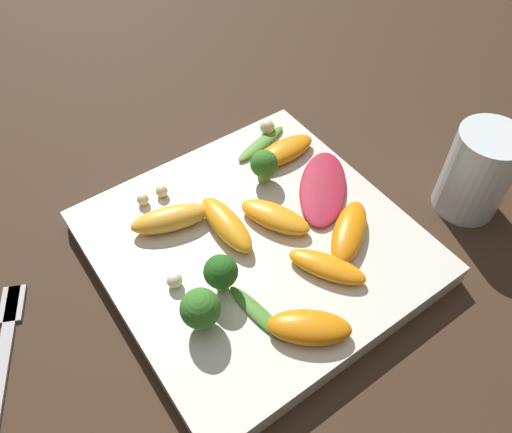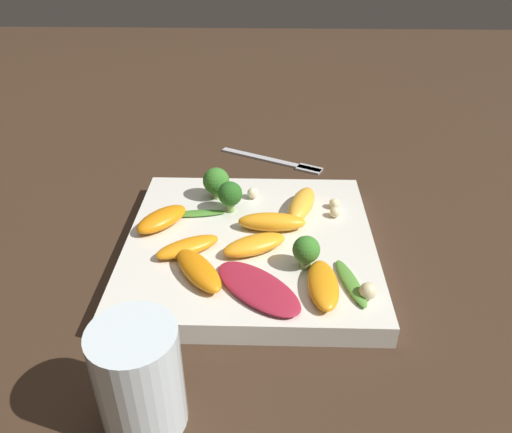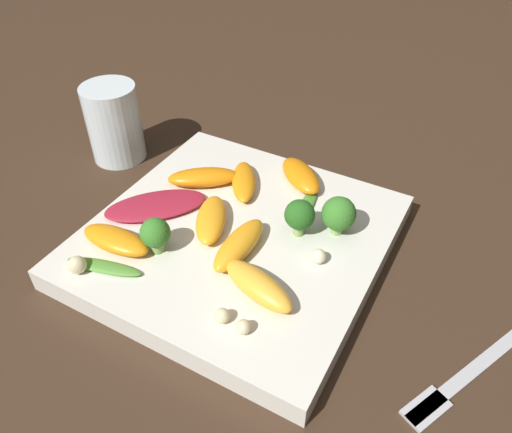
% 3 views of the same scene
% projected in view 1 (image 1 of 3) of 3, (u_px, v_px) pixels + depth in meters
% --- Properties ---
extents(ground_plane, '(2.40, 2.40, 0.00)m').
position_uv_depth(ground_plane, '(256.00, 254.00, 0.50)').
color(ground_plane, '#382619').
extents(plate, '(0.28, 0.28, 0.02)m').
position_uv_depth(plate, '(256.00, 246.00, 0.49)').
color(plate, silver).
rests_on(plate, ground_plane).
extents(drinking_glass, '(0.07, 0.07, 0.10)m').
position_uv_depth(drinking_glass, '(478.00, 172.00, 0.51)').
color(drinking_glass, silver).
rests_on(drinking_glass, ground_plane).
extents(fork, '(0.16, 0.09, 0.01)m').
position_uv_depth(fork, '(4.00, 351.00, 0.43)').
color(fork, '#B2B2B7').
rests_on(fork, ground_plane).
extents(radicchio_leaf_0, '(0.11, 0.11, 0.01)m').
position_uv_depth(radicchio_leaf_0, '(323.00, 188.00, 0.52)').
color(radicchio_leaf_0, maroon).
rests_on(radicchio_leaf_0, plate).
extents(orange_segment_0, '(0.08, 0.06, 0.02)m').
position_uv_depth(orange_segment_0, '(275.00, 217.00, 0.49)').
color(orange_segment_0, orange).
rests_on(orange_segment_0, plate).
extents(orange_segment_1, '(0.08, 0.06, 0.02)m').
position_uv_depth(orange_segment_1, '(327.00, 267.00, 0.45)').
color(orange_segment_1, orange).
rests_on(orange_segment_1, plate).
extents(orange_segment_2, '(0.03, 0.08, 0.02)m').
position_uv_depth(orange_segment_2, '(284.00, 151.00, 0.55)').
color(orange_segment_2, orange).
rests_on(orange_segment_2, plate).
extents(orange_segment_3, '(0.08, 0.03, 0.02)m').
position_uv_depth(orange_segment_3, '(226.00, 224.00, 0.48)').
color(orange_segment_3, orange).
rests_on(orange_segment_3, plate).
extents(orange_segment_4, '(0.07, 0.07, 0.02)m').
position_uv_depth(orange_segment_4, '(309.00, 327.00, 0.41)').
color(orange_segment_4, orange).
rests_on(orange_segment_4, plate).
extents(orange_segment_5, '(0.07, 0.08, 0.02)m').
position_uv_depth(orange_segment_5, '(349.00, 232.00, 0.48)').
color(orange_segment_5, orange).
rests_on(orange_segment_5, plate).
extents(orange_segment_6, '(0.05, 0.08, 0.02)m').
position_uv_depth(orange_segment_6, '(170.00, 219.00, 0.48)').
color(orange_segment_6, '#FCAD33').
rests_on(orange_segment_6, plate).
extents(broccoli_floret_0, '(0.03, 0.03, 0.04)m').
position_uv_depth(broccoli_floret_0, '(221.00, 272.00, 0.43)').
color(broccoli_floret_0, '#84AD5B').
rests_on(broccoli_floret_0, plate).
extents(broccoli_floret_1, '(0.03, 0.03, 0.04)m').
position_uv_depth(broccoli_floret_1, '(201.00, 309.00, 0.41)').
color(broccoli_floret_1, '#84AD5B').
rests_on(broccoli_floret_1, plate).
extents(broccoli_floret_2, '(0.03, 0.03, 0.04)m').
position_uv_depth(broccoli_floret_2, '(264.00, 165.00, 0.52)').
color(broccoli_floret_2, '#7A9E51').
rests_on(broccoli_floret_2, plate).
extents(arugula_sprig_0, '(0.07, 0.02, 0.00)m').
position_uv_depth(arugula_sprig_0, '(258.00, 313.00, 0.43)').
color(arugula_sprig_0, '#47842D').
rests_on(arugula_sprig_0, plate).
extents(arugula_sprig_1, '(0.03, 0.08, 0.01)m').
position_uv_depth(arugula_sprig_1, '(261.00, 143.00, 0.56)').
color(arugula_sprig_1, '#518E33').
rests_on(arugula_sprig_1, plate).
extents(macadamia_nut_0, '(0.01, 0.01, 0.01)m').
position_uv_depth(macadamia_nut_0, '(176.00, 283.00, 0.44)').
color(macadamia_nut_0, beige).
rests_on(macadamia_nut_0, plate).
extents(macadamia_nut_1, '(0.01, 0.01, 0.01)m').
position_uv_depth(macadamia_nut_1, '(143.00, 199.00, 0.51)').
color(macadamia_nut_1, beige).
rests_on(macadamia_nut_1, plate).
extents(macadamia_nut_2, '(0.02, 0.02, 0.02)m').
position_uv_depth(macadamia_nut_2, '(267.00, 127.00, 0.57)').
color(macadamia_nut_2, beige).
rests_on(macadamia_nut_2, plate).
extents(macadamia_nut_3, '(0.01, 0.01, 0.01)m').
position_uv_depth(macadamia_nut_3, '(162.00, 191.00, 0.51)').
color(macadamia_nut_3, beige).
rests_on(macadamia_nut_3, plate).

